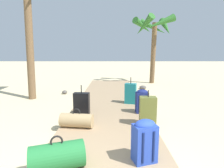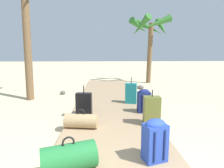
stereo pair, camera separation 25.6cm
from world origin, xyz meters
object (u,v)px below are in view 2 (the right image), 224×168
object	(u,v)px
suitcase_black	(84,104)
duffel_bag_tan	(81,121)
suitcase_teal	(131,93)
palm_tree_far_right	(149,31)
backpack_blue	(155,139)
backpack_navy	(144,100)
duffel_bag_green	(69,158)
suitcase_olive	(152,111)

from	to	relation	value
suitcase_black	duffel_bag_tan	bearing A→B (deg)	-88.19
duffel_bag_tan	suitcase_teal	world-z (taller)	suitcase_teal
suitcase_black	palm_tree_far_right	xyz separation A→B (m)	(2.84, 5.32, 2.35)
duffel_bag_tan	backpack_blue	bearing A→B (deg)	-46.12
suitcase_black	backpack_navy	size ratio (longest dim) A/B	1.21
duffel_bag_green	palm_tree_far_right	xyz separation A→B (m)	(2.81, 7.55, 2.45)
duffel_bag_tan	backpack_navy	distance (m)	1.78
backpack_blue	backpack_navy	size ratio (longest dim) A/B	1.02
suitcase_black	palm_tree_far_right	size ratio (longest dim) A/B	0.21
suitcase_black	suitcase_olive	bearing A→B (deg)	-25.21
backpack_navy	duffel_bag_green	bearing A→B (deg)	-122.13
backpack_blue	palm_tree_far_right	xyz separation A→B (m)	(1.63, 7.37, 2.30)
backpack_blue	suitcase_teal	distance (m)	3.07
duffel_bag_tan	duffel_bag_green	bearing A→B (deg)	-89.51
duffel_bag_green	suitcase_olive	size ratio (longest dim) A/B	1.03
suitcase_olive	duffel_bag_tan	bearing A→B (deg)	-175.89
backpack_navy	palm_tree_far_right	size ratio (longest dim) A/B	0.18
suitcase_black	backpack_blue	bearing A→B (deg)	-59.42
palm_tree_far_right	duffel_bag_tan	bearing A→B (deg)	-114.68
suitcase_olive	backpack_blue	world-z (taller)	suitcase_olive
suitcase_olive	suitcase_teal	xyz separation A→B (m)	(-0.19, 1.73, -0.00)
suitcase_olive	backpack_blue	xyz separation A→B (m)	(-0.30, -1.34, 0.02)
suitcase_teal	backpack_blue	bearing A→B (deg)	-92.01
duffel_bag_green	backpack_navy	distance (m)	2.79
duffel_bag_tan	palm_tree_far_right	distance (m)	7.19
duffel_bag_green	suitcase_teal	world-z (taller)	suitcase_teal
duffel_bag_tan	palm_tree_far_right	world-z (taller)	palm_tree_far_right
backpack_blue	suitcase_teal	world-z (taller)	suitcase_teal
duffel_bag_tan	suitcase_olive	xyz separation A→B (m)	(1.48, 0.11, 0.16)
backpack_navy	suitcase_black	bearing A→B (deg)	-175.24
suitcase_olive	palm_tree_far_right	world-z (taller)	palm_tree_far_right
backpack_blue	suitcase_olive	bearing A→B (deg)	77.49
suitcase_teal	suitcase_black	bearing A→B (deg)	-142.25
suitcase_olive	suitcase_teal	size ratio (longest dim) A/B	0.95
backpack_blue	backpack_navy	world-z (taller)	backpack_blue
backpack_navy	palm_tree_far_right	bearing A→B (deg)	75.68
duffel_bag_green	suitcase_olive	bearing A→B (deg)	45.98
suitcase_olive	backpack_blue	distance (m)	1.37
duffel_bag_green	suitcase_olive	world-z (taller)	suitcase_olive
suitcase_olive	suitcase_teal	distance (m)	1.74
duffel_bag_green	backpack_navy	xyz separation A→B (m)	(1.48, 2.36, 0.14)
suitcase_black	suitcase_teal	xyz separation A→B (m)	(1.32, 1.02, 0.03)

